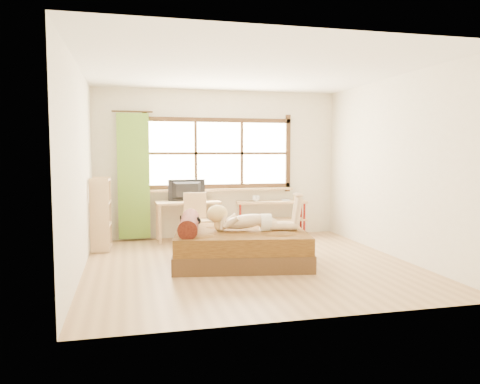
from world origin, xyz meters
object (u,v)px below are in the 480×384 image
object	(u,v)px
pipe_shelf	(272,210)
bookshelf	(101,214)
desk	(188,206)
kitten	(189,223)
woman	(251,211)
bed	(237,245)
chair	(196,216)

from	to	relation	value
pipe_shelf	bookshelf	world-z (taller)	bookshelf
desk	bookshelf	world-z (taller)	bookshelf
kitten	bookshelf	bearing A→B (deg)	144.63
desk	pipe_shelf	world-z (taller)	pipe_shelf
kitten	woman	bearing A→B (deg)	-0.47
desk	bookshelf	bearing A→B (deg)	-164.09
woman	pipe_shelf	bearing A→B (deg)	74.33
bed	pipe_shelf	distance (m)	2.26
bed	kitten	world-z (taller)	bed
chair	pipe_shelf	world-z (taller)	chair
chair	bed	bearing A→B (deg)	-78.04
woman	kitten	size ratio (longest dim) A/B	4.67
woman	chair	size ratio (longest dim) A/B	1.48
chair	bookshelf	world-z (taller)	bookshelf
bookshelf	pipe_shelf	bearing A→B (deg)	13.70
bed	bookshelf	size ratio (longest dim) A/B	1.78
bed	desk	distance (m)	1.92
desk	bookshelf	distance (m)	1.54
bed	desk	size ratio (longest dim) A/B	1.81
kitten	chair	xyz separation A→B (m)	(0.29, 1.37, -0.09)
woman	kitten	bearing A→B (deg)	179.53
kitten	pipe_shelf	bearing A→B (deg)	55.09
woman	chair	bearing A→B (deg)	120.13
woman	desk	bearing A→B (deg)	118.95
bed	bookshelf	xyz separation A→B (m)	(-1.93, 1.34, 0.34)
kitten	bed	bearing A→B (deg)	1.50
bed	woman	distance (m)	0.53
desk	woman	bearing A→B (deg)	-73.04
bed	desk	xyz separation A→B (m)	(-0.48, 1.83, 0.36)
bed	desk	world-z (taller)	bed
chair	pipe_shelf	bearing A→B (deg)	15.23
kitten	pipe_shelf	size ratio (longest dim) A/B	0.21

